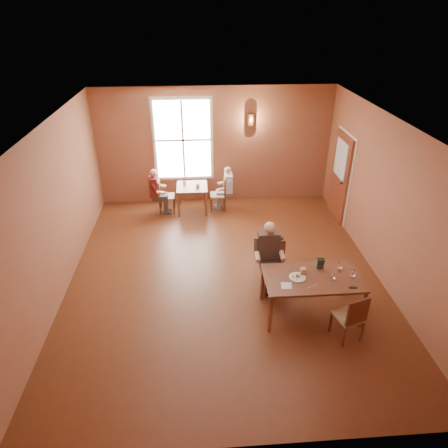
{
  "coord_description": "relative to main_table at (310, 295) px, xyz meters",
  "views": [
    {
      "loc": [
        -0.48,
        -6.4,
        4.74
      ],
      "look_at": [
        0.0,
        0.2,
        1.05
      ],
      "focal_mm": 32.0,
      "sensor_mm": 36.0,
      "label": 1
    }
  ],
  "objects": [
    {
      "name": "ground",
      "position": [
        -1.37,
        1.18,
        -0.38
      ],
      "size": [
        6.0,
        7.0,
        0.01
      ],
      "primitive_type": "cube",
      "color": "brown",
      "rests_on": "ground"
    },
    {
      "name": "wall_back",
      "position": [
        -1.37,
        4.68,
        1.12
      ],
      "size": [
        6.0,
        0.04,
        3.0
      ],
      "primitive_type": "cube",
      "color": "brown",
      "rests_on": "ground"
    },
    {
      "name": "wall_front",
      "position": [
        -1.37,
        -2.32,
        1.12
      ],
      "size": [
        6.0,
        0.04,
        3.0
      ],
      "primitive_type": "cube",
      "color": "brown",
      "rests_on": "ground"
    },
    {
      "name": "wall_left",
      "position": [
        -4.37,
        1.18,
        1.12
      ],
      "size": [
        0.04,
        7.0,
        3.0
      ],
      "primitive_type": "cube",
      "color": "brown",
      "rests_on": "ground"
    },
    {
      "name": "wall_right",
      "position": [
        1.63,
        1.18,
        1.12
      ],
      "size": [
        0.04,
        7.0,
        3.0
      ],
      "primitive_type": "cube",
      "color": "brown",
      "rests_on": "ground"
    },
    {
      "name": "ceiling",
      "position": [
        -1.37,
        1.18,
        2.62
      ],
      "size": [
        6.0,
        7.0,
        0.04
      ],
      "primitive_type": "cube",
      "color": "white",
      "rests_on": "wall_back"
    },
    {
      "name": "window",
      "position": [
        -2.17,
        4.63,
        1.32
      ],
      "size": [
        1.36,
        0.1,
        1.96
      ],
      "primitive_type": "cube",
      "color": "white",
      "rests_on": "wall_back"
    },
    {
      "name": "door",
      "position": [
        1.57,
        3.48,
        0.67
      ],
      "size": [
        0.12,
        1.04,
        2.1
      ],
      "primitive_type": "cube",
      "color": "maroon",
      "rests_on": "ground"
    },
    {
      "name": "wall_sconce",
      "position": [
        -0.47,
        4.58,
        1.82
      ],
      "size": [
        0.16,
        0.16,
        0.28
      ],
      "primitive_type": "cylinder",
      "color": "brown",
      "rests_on": "wall_back"
    },
    {
      "name": "main_table",
      "position": [
        0.0,
        0.0,
        0.0
      ],
      "size": [
        1.6,
        0.9,
        0.75
      ],
      "primitive_type": null,
      "color": "brown",
      "rests_on": "ground"
    },
    {
      "name": "chair_diner_main",
      "position": [
        -0.5,
        0.65,
        0.1
      ],
      "size": [
        0.42,
        0.42,
        0.96
      ],
      "primitive_type": null,
      "rotation": [
        0.0,
        0.0,
        3.14
      ],
      "color": "#503118",
      "rests_on": "ground"
    },
    {
      "name": "diner_main",
      "position": [
        -0.5,
        0.62,
        0.26
      ],
      "size": [
        0.51,
        0.51,
        1.28
      ],
      "primitive_type": null,
      "rotation": [
        0.0,
        0.0,
        3.14
      ],
      "color": "#463027",
      "rests_on": "ground"
    },
    {
      "name": "chair_empty",
      "position": [
        0.44,
        -0.61,
        0.06
      ],
      "size": [
        0.48,
        0.48,
        0.87
      ],
      "primitive_type": null,
      "rotation": [
        0.0,
        0.0,
        0.3
      ],
      "color": "#3D210D",
      "rests_on": "ground"
    },
    {
      "name": "plate_food",
      "position": [
        -0.26,
        -0.0,
        0.39
      ],
      "size": [
        0.36,
        0.36,
        0.04
      ],
      "primitive_type": "cylinder",
      "rotation": [
        0.0,
        0.0,
        -0.37
      ],
      "color": "white",
      "rests_on": "main_table"
    },
    {
      "name": "sandwich",
      "position": [
        -0.15,
        0.09,
        0.43
      ],
      "size": [
        0.09,
        0.09,
        0.1
      ],
      "primitive_type": "cube",
      "rotation": [
        0.0,
        0.0,
        0.06
      ],
      "color": "tan",
      "rests_on": "main_table"
    },
    {
      "name": "goblet_a",
      "position": [
        0.49,
        0.12,
        0.47
      ],
      "size": [
        0.08,
        0.08,
        0.18
      ],
      "primitive_type": null,
      "rotation": [
        0.0,
        0.0,
        -0.07
      ],
      "color": "white",
      "rests_on": "main_table"
    },
    {
      "name": "goblet_b",
      "position": [
        0.63,
        -0.11,
        0.47
      ],
      "size": [
        0.09,
        0.09,
        0.2
      ],
      "primitive_type": null,
      "rotation": [
        0.0,
        0.0,
        -0.25
      ],
      "color": "white",
      "rests_on": "main_table"
    },
    {
      "name": "goblet_c",
      "position": [
        0.29,
        -0.14,
        0.47
      ],
      "size": [
        0.09,
        0.09,
        0.18
      ],
      "primitive_type": null,
      "rotation": [
        0.0,
        0.0,
        -0.24
      ],
      "color": "white",
      "rests_on": "main_table"
    },
    {
      "name": "menu_stand",
      "position": [
        0.19,
        0.24,
        0.48
      ],
      "size": [
        0.12,
        0.06,
        0.2
      ],
      "primitive_type": "cube",
      "rotation": [
        0.0,
        0.0,
        0.01
      ],
      "color": "#253C2C",
      "rests_on": "main_table"
    },
    {
      "name": "knife",
      "position": [
        -0.07,
        -0.24,
        0.38
      ],
      "size": [
        0.18,
        0.11,
        0.0
      ],
      "primitive_type": "cube",
      "rotation": [
        0.0,
        0.0,
        0.48
      ],
      "color": "silver",
      "rests_on": "main_table"
    },
    {
      "name": "napkin",
      "position": [
        -0.48,
        -0.2,
        0.38
      ],
      "size": [
        0.19,
        0.19,
        0.01
      ],
      "primitive_type": "cube",
      "rotation": [
        0.0,
        0.0,
        -0.11
      ],
      "color": "white",
      "rests_on": "main_table"
    },
    {
      "name": "sunglasses",
      "position": [
        0.57,
        -0.32,
        0.38
      ],
      "size": [
        0.12,
        0.04,
        0.01
      ],
      "primitive_type": "cube",
      "rotation": [
        0.0,
        0.0,
        -0.06
      ],
      "color": "black",
      "rests_on": "main_table"
    },
    {
      "name": "second_table",
      "position": [
        -1.99,
        4.07,
        -0.04
      ],
      "size": [
        0.76,
        0.76,
        0.67
      ],
      "primitive_type": null,
      "color": "brown",
      "rests_on": "ground"
    },
    {
      "name": "chair_diner_white",
      "position": [
        -1.34,
        4.07,
        0.06
      ],
      "size": [
        0.38,
        0.38,
        0.86
      ],
      "primitive_type": null,
      "rotation": [
        0.0,
        0.0,
        1.57
      ],
      "color": "#4B2110",
      "rests_on": "ground"
    },
    {
      "name": "diner_white",
      "position": [
        -1.31,
        4.07,
        0.17
      ],
      "size": [
        0.44,
        0.44,
        1.1
      ],
      "primitive_type": null,
      "rotation": [
        0.0,
        0.0,
        1.57
      ],
      "color": "silver",
      "rests_on": "ground"
    },
    {
      "name": "chair_diner_maroon",
      "position": [
        -2.64,
        4.07,
        0.06
      ],
      "size": [
        0.38,
        0.38,
        0.87
      ],
      "primitive_type": null,
      "rotation": [
        0.0,
        0.0,
        -1.57
      ],
      "color": "#503018",
      "rests_on": "ground"
    },
    {
      "name": "diner_maroon",
      "position": [
        -2.67,
        4.07,
        0.2
      ],
      "size": [
        0.46,
        0.46,
        1.15
      ],
      "primitive_type": null,
      "rotation": [
        0.0,
        0.0,
        -1.57
      ],
      "color": "maroon",
      "rests_on": "ground"
    },
    {
      "name": "cup_a",
      "position": [
        -1.84,
        3.99,
        0.34
      ],
      "size": [
        0.14,
        0.14,
        0.08
      ],
      "primitive_type": "imported",
      "rotation": [
        0.0,
        0.0,
        -0.37
      ],
      "color": "silver",
      "rests_on": "second_table"
    },
    {
      "name": "cup_b",
      "position": [
        -2.19,
        4.21,
        0.34
      ],
      "size": [
        0.11,
        0.11,
        0.08
      ],
      "primitive_type": "imported",
      "rotation": [
        0.0,
        0.0,
        -0.2
      ],
      "color": "silver",
      "rests_on": "second_table"
    }
  ]
}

